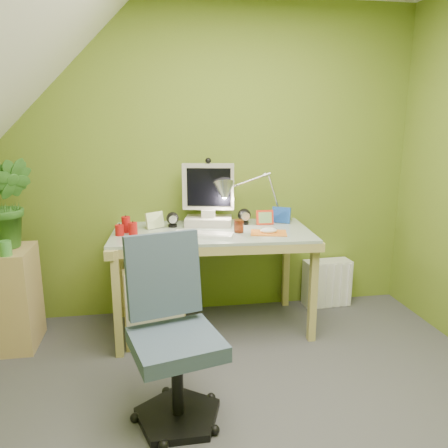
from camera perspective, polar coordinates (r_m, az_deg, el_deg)
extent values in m
cube|color=#46464B|center=(2.37, 4.44, -26.52)|extent=(3.20, 3.20, 0.01)
cube|color=olive|center=(3.41, -1.67, 8.03)|extent=(3.20, 0.01, 2.40)
cube|color=white|center=(2.97, -2.76, -1.38)|extent=(0.43, 0.26, 0.02)
cube|color=orange|center=(3.06, 5.84, -1.15)|extent=(0.28, 0.23, 0.01)
ellipsoid|color=white|center=(3.05, 5.85, -0.84)|extent=(0.13, 0.10, 0.04)
cylinder|color=maroon|center=(3.06, 1.95, -0.29)|extent=(0.07, 0.07, 0.09)
cube|color=red|center=(3.30, 5.35, 0.87)|extent=(0.13, 0.02, 0.11)
cube|color=#153F95|center=(3.37, 7.49, 1.18)|extent=(0.13, 0.09, 0.12)
cube|color=beige|center=(3.21, -9.04, 0.49)|extent=(0.13, 0.09, 0.12)
cube|color=tan|center=(3.32, -25.54, -8.69)|extent=(0.26, 0.39, 0.69)
imported|color=#316923|center=(3.19, -26.44, 2.42)|extent=(0.37, 0.32, 0.59)
cylinder|color=#499B40|center=(3.05, -26.65, -2.86)|extent=(0.08, 0.08, 0.10)
cube|color=white|center=(3.79, 13.26, -7.47)|extent=(0.39, 0.17, 0.39)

